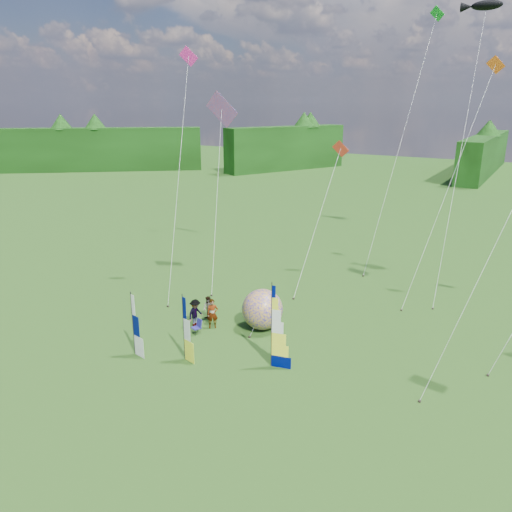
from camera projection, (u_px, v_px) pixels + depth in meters
The scene contains 17 objects.
ground at pixel (232, 386), 24.67m from camera, with size 220.00×220.00×0.00m, color #405A25.
treeline_ring at pixel (231, 311), 23.47m from camera, with size 210.00×210.00×8.00m, color #195214, non-canonical shape.
feather_banner_main at pixel (271, 327), 25.82m from camera, with size 1.25×0.10×4.58m, color #000A58, non-canonical shape.
side_banner_left at pixel (184, 328), 26.66m from camera, with size 1.02×0.10×3.68m, color #F9F930, non-canonical shape.
side_banner_far at pixel (133, 325), 27.24m from camera, with size 1.05×0.10×3.57m, color white, non-canonical shape.
bol_inflatable at pixel (262, 309), 30.52m from camera, with size 2.53×2.53×2.53m, color #1D139C.
spectator_a at pixel (212, 314), 30.69m from camera, with size 0.69×0.45×1.88m, color #66594C.
spectator_b at pixel (208, 308), 31.88m from camera, with size 0.76×0.38×1.57m, color #66594C.
spectator_c at pixel (195, 313), 30.85m from camera, with size 1.17×0.43×1.80m, color #66594C.
spectator_d at pixel (255, 311), 31.33m from camera, with size 0.98×0.40×1.68m, color #66594C.
camp_chair at pixel (196, 327), 30.01m from camera, with size 0.53×0.53×0.92m, color navy, non-canonical shape.
kite_whale at pixel (463, 138), 35.58m from camera, with size 3.58×15.00×21.84m, color black, non-canonical shape.
kite_rainbow_delta at pixel (217, 181), 37.83m from camera, with size 9.01×12.58×15.26m, color #FF4059, non-canonical shape.
small_kite_red at pixel (319, 212), 37.20m from camera, with size 2.54×10.55×10.99m, color red, non-canonical shape.
small_kite_orange at pixel (449, 180), 33.39m from camera, with size 4.92×9.70×16.81m, color orange, non-canonical shape.
small_kite_pink at pixel (178, 170), 34.87m from camera, with size 5.09×9.15×17.72m, color #EE2695, non-canonical shape.
small_kite_green at pixel (401, 136), 40.59m from camera, with size 3.61×12.29×21.46m, color green, non-canonical shape.
Camera 1 is at (12.12, -17.95, 13.50)m, focal length 35.00 mm.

